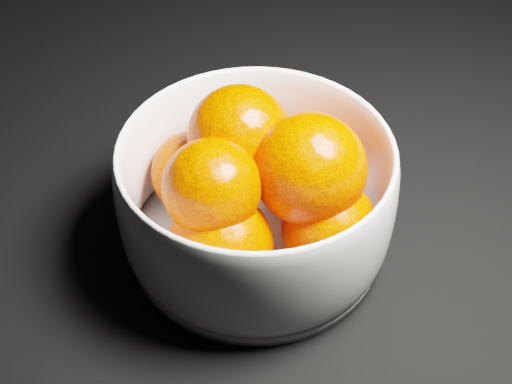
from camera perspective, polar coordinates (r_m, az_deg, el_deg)
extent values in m
cylinder|color=silver|center=(0.60, 0.00, -3.68)|extent=(0.21, 0.21, 0.01)
sphere|color=#FA3900|center=(0.61, 2.27, 2.65)|extent=(0.07, 0.07, 0.07)
sphere|color=#FA3900|center=(0.60, -5.03, 1.52)|extent=(0.07, 0.07, 0.07)
sphere|color=#FA3900|center=(0.54, -2.83, -4.26)|extent=(0.08, 0.08, 0.08)
sphere|color=#FA3900|center=(0.55, 5.89, -2.83)|extent=(0.07, 0.07, 0.07)
sphere|color=#FA3900|center=(0.56, -1.32, 4.43)|extent=(0.08, 0.08, 0.08)
sphere|color=#FA3900|center=(0.52, -3.55, 0.36)|extent=(0.07, 0.07, 0.07)
sphere|color=#FA3900|center=(0.54, 4.34, 1.82)|extent=(0.09, 0.09, 0.09)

